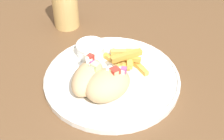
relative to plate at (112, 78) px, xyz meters
name	(u,v)px	position (x,y,z in m)	size (l,w,h in m)	color
table	(87,95)	(-0.03, 0.05, -0.07)	(1.57, 1.57, 0.78)	brown
plate	(112,78)	(0.00, 0.00, 0.00)	(0.31, 0.31, 0.02)	white
pita_sandwich_near	(108,84)	(-0.05, -0.03, 0.03)	(0.11, 0.08, 0.06)	tan
pita_sandwich_far	(88,77)	(-0.06, 0.02, 0.03)	(0.13, 0.10, 0.06)	tan
fries_pile	(126,60)	(0.05, 0.00, 0.02)	(0.11, 0.12, 0.04)	gold
sauce_ramekin	(91,49)	(0.03, 0.09, 0.02)	(0.07, 0.07, 0.03)	white
water_glass	(66,9)	(0.09, 0.26, 0.04)	(0.07, 0.07, 0.12)	tan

